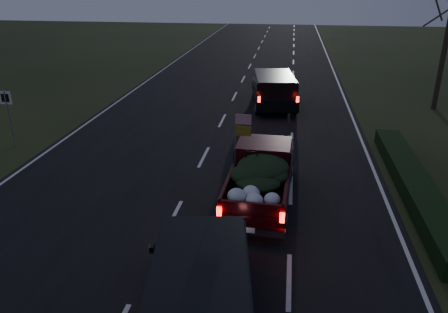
% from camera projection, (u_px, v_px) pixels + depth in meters
% --- Properties ---
extents(ground, '(120.00, 120.00, 0.00)m').
position_uv_depth(ground, '(173.00, 218.00, 13.52)').
color(ground, black).
rests_on(ground, ground).
extents(road_asphalt, '(14.00, 120.00, 0.02)m').
position_uv_depth(road_asphalt, '(173.00, 218.00, 13.51)').
color(road_asphalt, black).
rests_on(road_asphalt, ground).
extents(hedge_row, '(1.00, 10.00, 0.60)m').
position_uv_depth(hedge_row, '(414.00, 184.00, 15.07)').
color(hedge_row, black).
rests_on(hedge_row, ground).
extents(route_sign, '(0.55, 0.08, 2.50)m').
position_uv_depth(route_sign, '(8.00, 110.00, 18.62)').
color(route_sign, gray).
rests_on(route_sign, ground).
extents(pickup_truck, '(2.11, 5.09, 2.63)m').
position_uv_depth(pickup_truck, '(261.00, 173.00, 14.27)').
color(pickup_truck, '#33060B').
rests_on(pickup_truck, ground).
extents(lead_suv, '(2.90, 5.52, 1.51)m').
position_uv_depth(lead_suv, '(274.00, 87.00, 24.67)').
color(lead_suv, black).
rests_on(lead_suv, ground).
extents(rear_suv, '(2.71, 5.04, 1.38)m').
position_uv_depth(rear_suv, '(201.00, 284.00, 9.04)').
color(rear_suv, black).
rests_on(rear_suv, ground).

